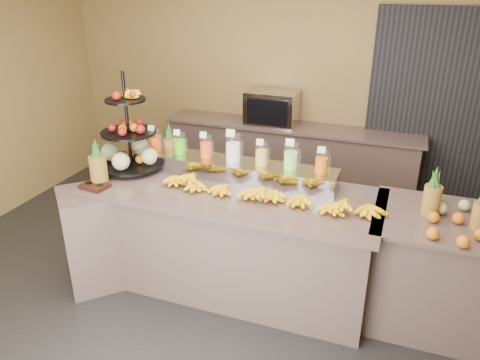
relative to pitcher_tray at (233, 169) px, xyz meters
The scene contains 20 objects.
ground 1.16m from the pitcher_tray, 81.36° to the right, with size 6.00×6.00×0.00m, color black.
room_envelope 0.94m from the pitcher_tray, 36.74° to the left, with size 6.04×5.02×2.82m.
buffet_counter 0.63m from the pitcher_tray, 94.85° to the right, with size 2.75×1.25×0.93m.
right_counter 1.88m from the pitcher_tray, ahead, with size 1.08×0.88×0.93m.
back_ledge 1.76m from the pitcher_tray, 86.98° to the left, with size 3.10×0.55×0.93m.
pitcher_tray is the anchor object (origin of this frame).
juice_pitcher_orange_a 0.80m from the pitcher_tray, behind, with size 0.11×0.11×0.27m.
juice_pitcher_green 0.54m from the pitcher_tray, behind, with size 0.11×0.11×0.26m.
juice_pitcher_orange_b 0.31m from the pitcher_tray, behind, with size 0.11×0.11×0.26m.
juice_pitcher_milk 0.18m from the pitcher_tray, 100.23° to the right, with size 0.13×0.14×0.32m.
juice_pitcher_lemon 0.31m from the pitcher_tray, ahead, with size 0.11×0.11×0.26m.
juice_pitcher_lime 0.55m from the pitcher_tray, ahead, with size 0.12×0.13×0.30m.
juice_pitcher_orange_c 0.80m from the pitcher_tray, ahead, with size 0.11×0.11×0.26m.
banana_heap 0.49m from the pitcher_tray, 40.09° to the right, with size 1.86×0.17×0.15m.
fruit_stand 0.94m from the pitcher_tray, behind, with size 0.77×0.77×0.90m.
condiment_caddy 1.20m from the pitcher_tray, 148.14° to the right, with size 0.22×0.17×0.03m, color black.
pineapple_left_a 1.16m from the pitcher_tray, 152.03° to the right, with size 0.15×0.15×0.41m.
pineapple_left_b 0.71m from the pitcher_tray, 169.30° to the left, with size 0.12×0.12×0.39m.
right_fruit_pile 1.82m from the pitcher_tray, ahead, with size 0.45×0.43×0.24m.
oven_warmer 1.68m from the pitcher_tray, 95.01° to the left, with size 0.60×0.42×0.40m, color gray.
Camera 1 is at (1.31, -3.00, 2.60)m, focal length 35.00 mm.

